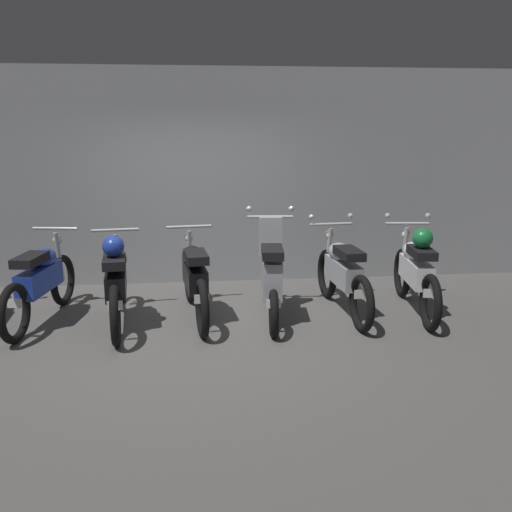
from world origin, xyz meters
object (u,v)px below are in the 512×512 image
object	(u,v)px
motorbike_slot_2	(116,280)
motorbike_slot_3	(195,278)
motorbike_slot_4	(271,275)
motorbike_slot_6	(416,270)
motorbike_slot_1	(41,281)
motorbike_slot_5	(342,274)

from	to	relation	value
motorbike_slot_2	motorbike_slot_3	bearing A→B (deg)	9.46
motorbike_slot_4	motorbike_slot_6	bearing A→B (deg)	1.38
motorbike_slot_1	motorbike_slot_2	size ratio (longest dim) A/B	0.99
motorbike_slot_6	motorbike_slot_5	bearing A→B (deg)	175.61
motorbike_slot_1	motorbike_slot_5	xyz separation A→B (m)	(3.58, -0.07, 0.00)
motorbike_slot_5	motorbike_slot_6	distance (m)	0.90
motorbike_slot_2	motorbike_slot_4	distance (m)	1.80
motorbike_slot_2	motorbike_slot_3	xyz separation A→B (m)	(0.90, 0.15, -0.04)
motorbike_slot_2	motorbike_slot_6	xyz separation A→B (m)	(3.59, 0.07, 0.00)
motorbike_slot_3	motorbike_slot_1	bearing A→B (deg)	178.29
motorbike_slot_4	motorbike_slot_5	world-z (taller)	motorbike_slot_4
motorbike_slot_3	motorbike_slot_5	size ratio (longest dim) A/B	1.00
motorbike_slot_1	motorbike_slot_4	bearing A→B (deg)	-3.79
motorbike_slot_3	motorbike_slot_2	bearing A→B (deg)	-170.54
motorbike_slot_2	motorbike_slot_4	size ratio (longest dim) A/B	1.16
motorbike_slot_1	motorbike_slot_2	world-z (taller)	motorbike_slot_2
motorbike_slot_2	motorbike_slot_5	distance (m)	2.69
motorbike_slot_4	motorbike_slot_6	distance (m)	1.79
motorbike_slot_1	motorbike_slot_5	distance (m)	3.58
motorbike_slot_2	motorbike_slot_6	distance (m)	3.59
motorbike_slot_1	motorbike_slot_4	size ratio (longest dim) A/B	1.15
motorbike_slot_3	motorbike_slot_4	size ratio (longest dim) A/B	1.16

